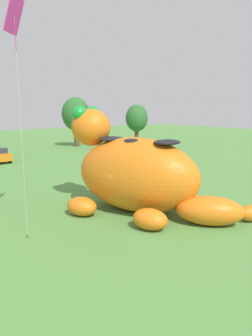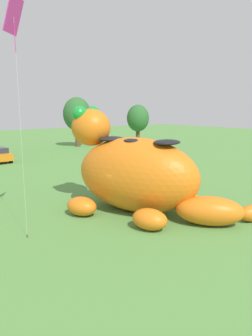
{
  "view_description": "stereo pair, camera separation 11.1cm",
  "coord_description": "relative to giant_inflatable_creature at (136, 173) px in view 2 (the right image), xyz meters",
  "views": [
    {
      "loc": [
        -10.6,
        -15.13,
        6.08
      ],
      "look_at": [
        0.88,
        0.11,
        2.48
      ],
      "focal_mm": 33.35,
      "sensor_mm": 36.0,
      "label": 1
    },
    {
      "loc": [
        -10.51,
        -15.19,
        6.08
      ],
      "look_at": [
        0.88,
        0.11,
        2.48
      ],
      "focal_mm": 33.35,
      "sensor_mm": 36.0,
      "label": 2
    }
  ],
  "objects": [
    {
      "name": "tree_centre",
      "position": [
        23.11,
        28.62,
        2.2
      ],
      "size": [
        3.87,
        3.87,
        6.87
      ],
      "color": "brown",
      "rests_on": "ground"
    },
    {
      "name": "ground_plane",
      "position": [
        -0.9,
        0.9,
        -2.3
      ],
      "size": [
        160.0,
        160.0,
        0.0
      ],
      "primitive_type": "plane",
      "color": "#568E42"
    },
    {
      "name": "giant_inflatable_creature",
      "position": [
        0.0,
        0.0,
        0.0
      ],
      "size": [
        9.25,
        10.97,
        6.29
      ],
      "color": "orange",
      "rests_on": "ground"
    },
    {
      "name": "tethered_flying_kite",
      "position": [
        -6.79,
        -0.11,
        7.49
      ],
      "size": [
        1.13,
        1.13,
        10.7
      ],
      "color": "brown",
      "rests_on": "ground"
    },
    {
      "name": "tree_centre_left",
      "position": [
        12.96,
        31.88,
        2.94
      ],
      "size": [
        4.52,
        4.52,
        8.02
      ],
      "color": "brown",
      "rests_on": "ground"
    }
  ]
}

